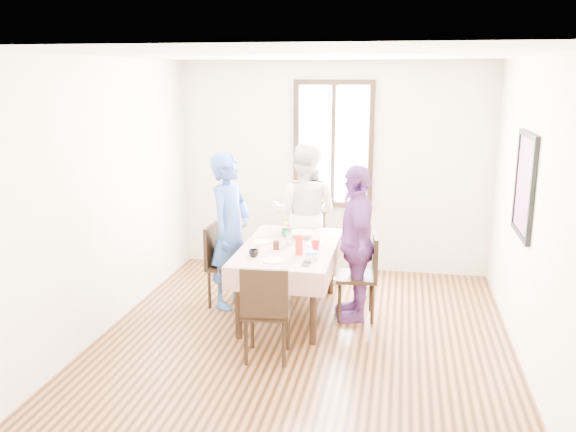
% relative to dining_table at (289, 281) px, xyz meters
% --- Properties ---
extents(ground, '(4.50, 4.50, 0.00)m').
position_rel_dining_table_xyz_m(ground, '(0.26, -0.59, -0.38)').
color(ground, black).
rests_on(ground, ground).
extents(back_wall, '(4.00, 0.00, 4.00)m').
position_rel_dining_table_xyz_m(back_wall, '(0.26, 1.66, 0.98)').
color(back_wall, beige).
rests_on(back_wall, ground).
extents(right_wall, '(0.00, 4.50, 4.50)m').
position_rel_dining_table_xyz_m(right_wall, '(2.26, -0.59, 0.98)').
color(right_wall, beige).
rests_on(right_wall, ground).
extents(window_frame, '(1.02, 0.06, 1.62)m').
position_rel_dining_table_xyz_m(window_frame, '(0.26, 1.64, 1.27)').
color(window_frame, black).
rests_on(window_frame, back_wall).
extents(window_pane, '(0.90, 0.02, 1.50)m').
position_rel_dining_table_xyz_m(window_pane, '(0.26, 1.65, 1.27)').
color(window_pane, white).
rests_on(window_pane, back_wall).
extents(art_poster, '(0.04, 0.76, 0.96)m').
position_rel_dining_table_xyz_m(art_poster, '(2.24, -0.29, 1.18)').
color(art_poster, red).
rests_on(art_poster, right_wall).
extents(dining_table, '(0.86, 1.52, 0.75)m').
position_rel_dining_table_xyz_m(dining_table, '(0.00, 0.00, 0.00)').
color(dining_table, black).
rests_on(dining_table, ground).
extents(tablecloth, '(0.98, 1.64, 0.01)m').
position_rel_dining_table_xyz_m(tablecloth, '(-0.00, 0.00, 0.38)').
color(tablecloth, '#580706').
rests_on(tablecloth, dining_table).
extents(chair_left, '(0.43, 0.43, 0.91)m').
position_rel_dining_table_xyz_m(chair_left, '(-0.71, 0.14, 0.08)').
color(chair_left, black).
rests_on(chair_left, ground).
extents(chair_right, '(0.46, 0.46, 0.91)m').
position_rel_dining_table_xyz_m(chair_right, '(0.71, 0.05, 0.08)').
color(chair_right, black).
rests_on(chair_right, ground).
extents(chair_far, '(0.46, 0.46, 0.91)m').
position_rel_dining_table_xyz_m(chair_far, '(0.00, 1.04, 0.08)').
color(chair_far, black).
rests_on(chair_far, ground).
extents(chair_near, '(0.45, 0.45, 0.91)m').
position_rel_dining_table_xyz_m(chair_near, '(0.00, -1.04, 0.08)').
color(chair_near, black).
rests_on(chair_near, ground).
extents(person_left, '(0.55, 0.71, 1.71)m').
position_rel_dining_table_xyz_m(person_left, '(-0.69, 0.14, 0.48)').
color(person_left, '#2E4F96').
rests_on(person_left, ground).
extents(person_far, '(0.90, 0.74, 1.74)m').
position_rel_dining_table_xyz_m(person_far, '(0.00, 1.02, 0.49)').
color(person_far, silver).
rests_on(person_far, ground).
extents(person_right, '(0.59, 1.02, 1.64)m').
position_rel_dining_table_xyz_m(person_right, '(0.69, 0.05, 0.45)').
color(person_right, '#633076').
rests_on(person_right, ground).
extents(mug_black, '(0.11, 0.11, 0.07)m').
position_rel_dining_table_xyz_m(mug_black, '(-0.28, -0.44, 0.42)').
color(mug_black, black).
rests_on(mug_black, tablecloth).
extents(mug_flag, '(0.13, 0.13, 0.09)m').
position_rel_dining_table_xyz_m(mug_flag, '(0.29, -0.08, 0.43)').
color(mug_flag, red).
rests_on(mug_flag, tablecloth).
extents(mug_green, '(0.13, 0.13, 0.08)m').
position_rel_dining_table_xyz_m(mug_green, '(-0.10, 0.37, 0.43)').
color(mug_green, '#0C7226').
rests_on(mug_green, tablecloth).
extents(serving_bowl, '(0.27, 0.27, 0.06)m').
position_rel_dining_table_xyz_m(serving_bowl, '(0.08, 0.37, 0.42)').
color(serving_bowl, white).
rests_on(serving_bowl, tablecloth).
extents(juice_carton, '(0.07, 0.07, 0.21)m').
position_rel_dining_table_xyz_m(juice_carton, '(0.16, -0.28, 0.49)').
color(juice_carton, red).
rests_on(juice_carton, tablecloth).
extents(butter_tub, '(0.13, 0.13, 0.07)m').
position_rel_dining_table_xyz_m(butter_tub, '(0.30, -0.41, 0.42)').
color(butter_tub, white).
rests_on(butter_tub, tablecloth).
extents(jam_jar, '(0.07, 0.07, 0.09)m').
position_rel_dining_table_xyz_m(jam_jar, '(-0.11, -0.15, 0.43)').
color(jam_jar, black).
rests_on(jam_jar, tablecloth).
extents(drinking_glass, '(0.06, 0.06, 0.09)m').
position_rel_dining_table_xyz_m(drinking_glass, '(-0.27, -0.28, 0.43)').
color(drinking_glass, silver).
rests_on(drinking_glass, tablecloth).
extents(smartphone, '(0.07, 0.14, 0.01)m').
position_rel_dining_table_xyz_m(smartphone, '(0.28, -0.58, 0.39)').
color(smartphone, black).
rests_on(smartphone, tablecloth).
extents(flower_vase, '(0.07, 0.07, 0.13)m').
position_rel_dining_table_xyz_m(flower_vase, '(-0.01, 0.03, 0.45)').
color(flower_vase, silver).
rests_on(flower_vase, tablecloth).
extents(plate_left, '(0.20, 0.20, 0.01)m').
position_rel_dining_table_xyz_m(plate_left, '(-0.31, 0.08, 0.39)').
color(plate_left, white).
rests_on(plate_left, tablecloth).
extents(plate_right, '(0.20, 0.20, 0.01)m').
position_rel_dining_table_xyz_m(plate_right, '(0.26, 0.11, 0.39)').
color(plate_right, white).
rests_on(plate_right, tablecloth).
extents(plate_far, '(0.20, 0.20, 0.01)m').
position_rel_dining_table_xyz_m(plate_far, '(0.02, 0.58, 0.39)').
color(plate_far, white).
rests_on(plate_far, tablecloth).
extents(plate_near, '(0.20, 0.20, 0.01)m').
position_rel_dining_table_xyz_m(plate_near, '(-0.06, -0.55, 0.39)').
color(plate_near, white).
rests_on(plate_near, tablecloth).
extents(butter_lid, '(0.12, 0.12, 0.01)m').
position_rel_dining_table_xyz_m(butter_lid, '(0.30, -0.41, 0.46)').
color(butter_lid, blue).
rests_on(butter_lid, butter_tub).
extents(flower_bunch, '(0.09, 0.09, 0.10)m').
position_rel_dining_table_xyz_m(flower_bunch, '(-0.01, 0.03, 0.57)').
color(flower_bunch, yellow).
rests_on(flower_bunch, flower_vase).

